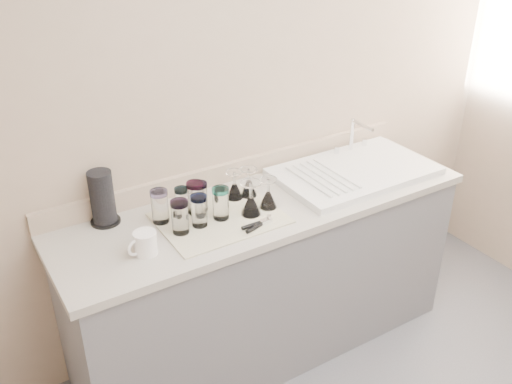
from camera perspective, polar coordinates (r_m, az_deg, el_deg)
room_envelope at (r=1.67m, az=23.97°, el=1.41°), size 3.54×3.50×2.52m
counter_unit at (r=2.98m, az=0.91°, el=-8.48°), size 2.06×0.62×0.90m
sink_unit at (r=3.03m, az=9.80°, el=2.11°), size 0.82×0.50×0.22m
dish_towel at (r=2.60m, az=-3.64°, el=-2.62°), size 0.55×0.42×0.01m
tumbler_teal at (r=2.56m, az=-9.59°, el=-1.41°), size 0.08×0.08×0.16m
tumbler_cyan at (r=2.62m, az=-7.42°, el=-0.85°), size 0.06×0.06×0.13m
tumbler_purple at (r=2.63m, az=-5.60°, el=-0.43°), size 0.07×0.07×0.14m
tumbler_magenta at (r=2.47m, az=-7.60°, el=-2.46°), size 0.08×0.08×0.15m
tumbler_blue at (r=2.51m, az=-5.70°, el=-1.84°), size 0.07×0.07×0.15m
tumbler_lavender at (r=2.55m, az=-3.54°, el=-1.11°), size 0.08×0.08×0.15m
tumbler_extra at (r=2.61m, az=-6.07°, el=-0.56°), size 0.08×0.08×0.16m
goblet_back_left at (r=2.73m, az=-2.16°, el=0.30°), size 0.08×0.08×0.14m
goblet_back_right at (r=2.75m, az=-0.72°, el=0.56°), size 0.08×0.08×0.14m
goblet_front_left at (r=2.59m, az=-0.52°, el=-1.15°), size 0.09×0.09×0.16m
goblet_front_right at (r=2.65m, az=1.22°, el=-0.57°), size 0.08×0.08×0.15m
can_opener at (r=2.52m, az=0.17°, el=-3.27°), size 0.15×0.06×0.02m
white_mug at (r=2.38m, az=-11.07°, el=-5.05°), size 0.14×0.12×0.10m
paper_towel_roll at (r=2.60m, az=-15.11°, el=-0.62°), size 0.13×0.13×0.25m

